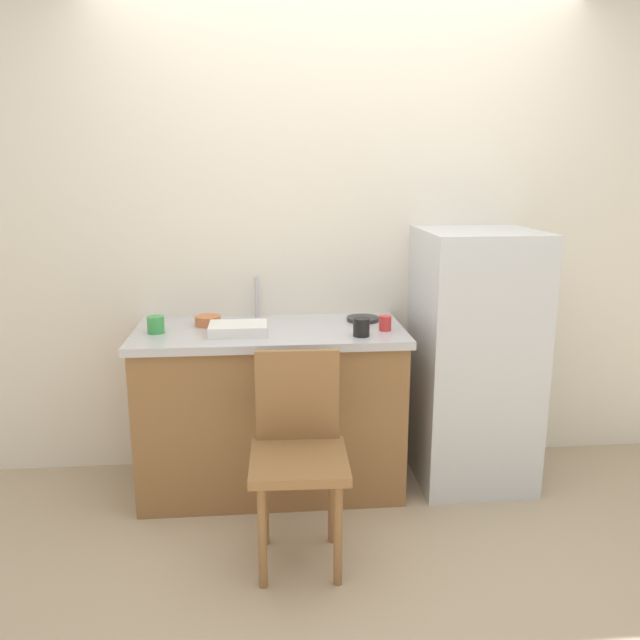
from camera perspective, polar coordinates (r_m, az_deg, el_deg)
ground_plane at (r=2.97m, az=3.87°, el=-20.05°), size 8.00×8.00×0.00m
back_wall at (r=3.48m, az=1.61°, el=7.92°), size 4.80×0.10×2.60m
cabinet_base at (r=3.33m, az=-4.42°, el=-8.26°), size 1.31×0.60×0.82m
countertop at (r=3.19m, az=-4.56°, el=-1.11°), size 1.35×0.64×0.04m
faucet at (r=3.41m, az=-5.70°, el=2.07°), size 0.02×0.02×0.22m
refrigerator at (r=3.42m, az=13.67°, el=-3.36°), size 0.58×0.59×1.34m
chair at (r=2.70m, az=-1.96°, el=-11.49°), size 0.41×0.41×0.89m
dish_tray at (r=3.10m, az=-7.39°, el=-0.78°), size 0.28×0.20×0.05m
terracotta_bowl at (r=3.28m, az=-10.08°, el=-0.06°), size 0.13×0.13×0.05m
hotplate at (r=3.34m, az=3.88°, el=0.10°), size 0.17×0.17×0.02m
cup_green at (r=3.18m, az=-14.58°, el=-0.40°), size 0.08×0.08×0.08m
cup_red at (r=3.15m, az=5.89°, el=-0.28°), size 0.06×0.06×0.07m
cup_black at (r=3.03m, az=3.75°, el=-0.65°), size 0.08×0.08×0.09m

